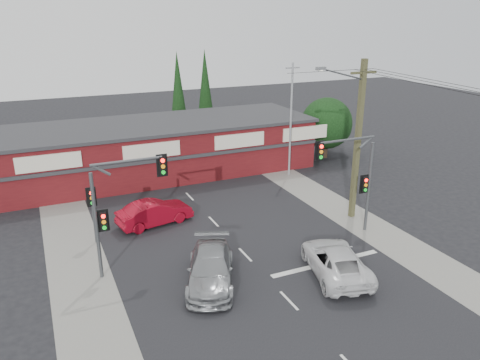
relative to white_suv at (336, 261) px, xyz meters
name	(u,v)px	position (x,y,z in m)	size (l,w,h in m)	color
ground	(254,264)	(-3.32, 2.51, -0.74)	(120.00, 120.00, 0.00)	black
road_strip	(219,227)	(-3.32, 7.51, -0.73)	(14.00, 70.00, 0.01)	black
verge_left	(75,254)	(-11.82, 7.51, -0.73)	(3.00, 70.00, 0.02)	gray
verge_right	(333,205)	(5.18, 7.51, -0.73)	(3.00, 70.00, 0.02)	gray
stop_line	(326,263)	(0.18, 1.01, -0.72)	(6.50, 0.35, 0.01)	silver
white_suv	(336,261)	(0.00, 0.00, 0.00)	(2.45, 5.31, 1.48)	silver
silver_suv	(211,269)	(-6.03, 1.78, 0.04)	(2.17, 5.35, 1.55)	#96989B
red_sedan	(155,213)	(-6.77, 9.60, 0.03)	(1.63, 4.69, 1.54)	maroon
lane_dashes	(201,208)	(-3.32, 10.80, -0.72)	(0.12, 54.16, 0.01)	silver
shop_building	(152,148)	(-4.31, 19.50, 1.40)	(27.30, 8.40, 4.22)	#4E0F13
tree_cluster	(325,125)	(11.37, 17.96, 2.16)	(5.90, 5.10, 5.50)	#2D2116
conifer_near	(178,92)	(0.18, 26.51, 4.74)	(1.80, 1.80, 9.25)	#2D2116
conifer_far	(205,87)	(3.68, 28.51, 4.74)	(1.80, 1.80, 9.25)	#2D2116
traffic_mast_left	(117,201)	(-9.75, 4.52, 3.19)	(3.77, 0.27, 5.97)	#47494C
traffic_mast_right	(355,171)	(3.54, 3.52, 3.21)	(3.96, 0.27, 5.97)	#47494C
pedestal_signal	(92,204)	(-10.52, 8.52, 1.67)	(0.55, 0.27, 3.38)	#47494C
utility_pole	(356,136)	(5.04, 5.50, 4.66)	(4.38, 0.59, 10.00)	#4E4C2C
steel_pole	(291,118)	(5.68, 14.51, 3.96)	(1.20, 0.16, 9.00)	gray
power_lines	(435,88)	(5.15, 0.05, 8.30)	(2.01, 29.00, 1.22)	black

